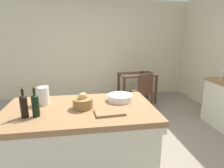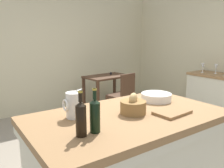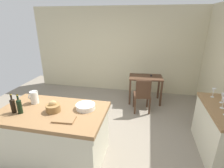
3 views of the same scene
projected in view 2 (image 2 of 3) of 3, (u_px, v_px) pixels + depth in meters
name	position (u px, v px, depth m)	size (l,w,h in m)	color
ground_plane	(122.00, 162.00, 2.89)	(6.76, 6.76, 0.00)	gray
wall_back	(46.00, 49.00, 4.72)	(5.32, 0.12, 2.60)	beige
island_table	(128.00, 158.00, 2.04)	(1.68, 0.98, 0.90)	olive
side_cabinet	(224.00, 100.00, 4.07)	(0.52, 1.30, 0.88)	olive
writing_desk	(107.00, 81.00, 4.78)	(0.95, 0.64, 0.80)	#472D1E
wooden_chair	(123.00, 95.00, 4.28)	(0.46, 0.46, 0.89)	#472D1E
pitcher	(74.00, 105.00, 1.85)	(0.17, 0.13, 0.25)	silver
wash_bowl	(156.00, 97.00, 2.36)	(0.31, 0.31, 0.08)	silver
bread_basket	(133.00, 106.00, 1.96)	(0.22, 0.22, 0.18)	olive
cutting_board	(172.00, 112.00, 1.97)	(0.31, 0.20, 0.02)	olive
wine_bottle_dark	(95.00, 115.00, 1.57)	(0.07, 0.07, 0.31)	black
wine_bottle_amber	(81.00, 118.00, 1.50)	(0.07, 0.07, 0.31)	black
wine_glass_right	(216.00, 67.00, 4.16)	(0.07, 0.07, 0.17)	white
wine_glass_far_right	(203.00, 66.00, 4.29)	(0.07, 0.07, 0.17)	white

